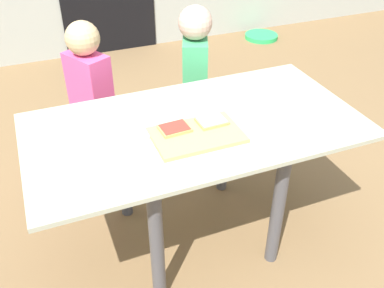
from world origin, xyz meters
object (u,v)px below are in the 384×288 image
Objects in this scene: child_right at (195,77)px; pizza_slice_far_left at (175,128)px; cutting_board at (197,135)px; garden_hose_coil at (261,36)px; pizza_slice_far_right at (212,121)px; plate_white_left at (135,130)px; child_left at (91,95)px; dining_table at (195,145)px.

pizza_slice_far_left is at bearing -118.88° from child_right.
garden_hose_coil is at bearing 54.31° from cutting_board.
plate_white_left is (-0.33, 0.09, -0.02)m from pizza_slice_far_right.
child_left is at bearing 108.99° from pizza_slice_far_left.
plate_white_left is (-0.23, 0.14, -0.00)m from cutting_board.
cutting_board reaches higher than dining_table.
cutting_board is 0.11m from pizza_slice_far_right.
child_right is (0.36, 0.66, -0.12)m from pizza_slice_far_left.
pizza_slice_far_right is 0.17m from pizza_slice_far_left.
pizza_slice_far_right and pizza_slice_far_left have the same top height.
child_right is at bearing 67.96° from dining_table.
pizza_slice_far_left reaches higher than plate_white_left.
plate_white_left is at bearing 170.28° from dining_table.
cutting_board is 1.08× the size of garden_hose_coil.
child_right reaches higher than dining_table.
child_right is (0.19, 0.66, -0.12)m from pizza_slice_far_right.
garden_hose_coil is (2.01, 2.33, -0.68)m from plate_white_left.
cutting_board is 0.78m from child_right.
dining_table is at bearing -62.02° from child_left.
pizza_slice_far_left reaches higher than cutting_board.
plate_white_left is 0.18× the size of child_right.
dining_table is 1.47× the size of child_right.
cutting_board reaches higher than garden_hose_coil.
cutting_board is at bearing -36.90° from pizza_slice_far_left.
cutting_board is 2.87× the size of pizza_slice_far_right.
dining_table is at bearing 18.41° from pizza_slice_far_left.
cutting_board is at bearing -125.69° from garden_hose_coil.
plate_white_left reaches higher than dining_table.
pizza_slice_far_right reaches higher than garden_hose_coil.
cutting_board reaches higher than plate_white_left.
dining_table is 0.29m from plate_white_left.
garden_hose_coil is at bearing 49.24° from plate_white_left.
pizza_slice_far_left is at bearing -71.01° from child_left.
dining_table is at bearing -126.26° from garden_hose_coil.
pizza_slice_far_left is (-0.17, 0.01, 0.00)m from pizza_slice_far_right.
child_right is 2.91× the size of garden_hose_coil.
cutting_board is at bearing -67.18° from child_left.
plate_white_left is at bearing -130.76° from garden_hose_coil.
cutting_board is 0.38× the size of child_left.
dining_table is at bearing 144.78° from pizza_slice_far_right.
child_left is at bearing 112.82° from cutting_board.
garden_hose_coil is (2.10, 1.71, -0.56)m from child_left.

